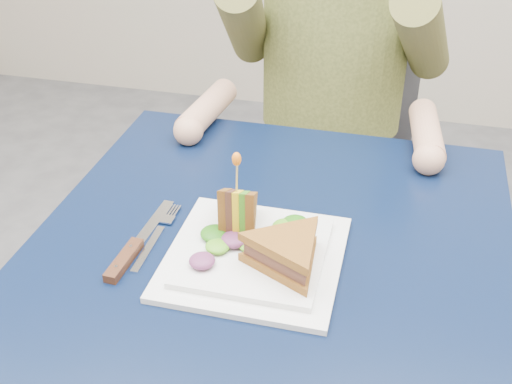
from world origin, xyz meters
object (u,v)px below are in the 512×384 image
(plate, at_px, (254,256))
(sandwich_flat, at_px, (288,252))
(diner, at_px, (337,5))
(chair, at_px, (333,130))
(table, at_px, (273,273))
(sandwich_upright, at_px, (238,211))
(fork, at_px, (155,238))
(knife, at_px, (130,253))

(plate, distance_m, sandwich_flat, 0.07)
(diner, bearing_deg, chair, 90.00)
(chair, distance_m, sandwich_flat, 0.87)
(table, distance_m, sandwich_flat, 0.16)
(table, bearing_deg, sandwich_upright, -154.58)
(table, bearing_deg, fork, -162.36)
(sandwich_flat, height_order, knife, sandwich_flat)
(sandwich_upright, height_order, fork, sandwich_upright)
(sandwich_flat, bearing_deg, fork, 170.22)
(diner, relative_size, knife, 3.36)
(table, bearing_deg, knife, -152.40)
(table, xyz_separation_m, fork, (-0.18, -0.06, 0.08))
(table, bearing_deg, plate, -101.72)
(plate, bearing_deg, chair, 88.98)
(chair, distance_m, diner, 0.39)
(sandwich_upright, distance_m, knife, 0.18)
(sandwich_flat, height_order, sandwich_upright, sandwich_upright)
(chair, height_order, sandwich_upright, chair)
(sandwich_flat, bearing_deg, table, 113.11)
(plate, bearing_deg, table, 78.28)
(sandwich_flat, distance_m, knife, 0.24)
(knife, bearing_deg, diner, 74.79)
(sandwich_flat, bearing_deg, chair, 92.76)
(chair, xyz_separation_m, plate, (-0.01, -0.82, 0.20))
(table, height_order, sandwich_flat, sandwich_flat)
(diner, distance_m, plate, 0.73)
(chair, distance_m, sandwich_upright, 0.81)
(table, bearing_deg, sandwich_flat, -66.89)
(plate, relative_size, fork, 1.45)
(table, xyz_separation_m, sandwich_upright, (-0.05, -0.02, 0.13))
(sandwich_upright, bearing_deg, chair, 86.11)
(sandwich_flat, bearing_deg, plate, 155.56)
(chair, bearing_deg, fork, -102.58)
(chair, bearing_deg, plate, -91.02)
(table, xyz_separation_m, knife, (-0.20, -0.11, 0.09))
(diner, distance_m, fork, 0.74)
(plate, bearing_deg, fork, 175.53)
(chair, height_order, plate, chair)
(plate, height_order, sandwich_flat, sandwich_flat)
(table, xyz_separation_m, plate, (-0.01, -0.07, 0.09))
(chair, xyz_separation_m, sandwich_flat, (0.04, -0.84, 0.23))
(sandwich_upright, bearing_deg, plate, -49.89)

